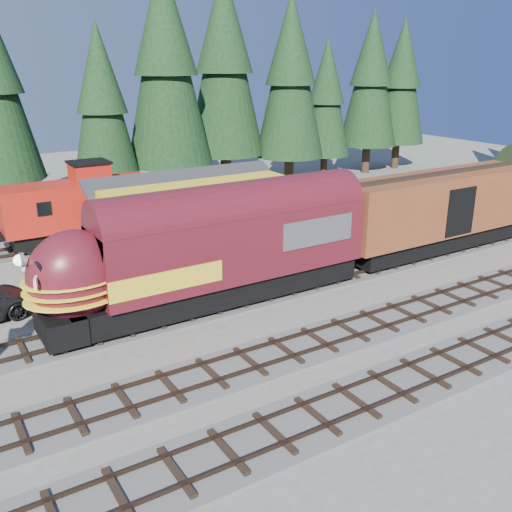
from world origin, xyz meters
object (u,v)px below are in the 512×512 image
depot (202,215)px  boxcar (439,209)px  locomotive (202,257)px  caboose (79,207)px

depot → boxcar: 15.13m
locomotive → boxcar: size_ratio=1.14×
caboose → boxcar: bearing=-36.3°
depot → boxcar: depot is taller
locomotive → caboose: caboose is taller
depot → locomotive: bearing=-116.9°
locomotive → boxcar: bearing=0.0°
boxcar → caboose: 23.67m
locomotive → caboose: 14.16m
depot → boxcar: bearing=-25.5°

